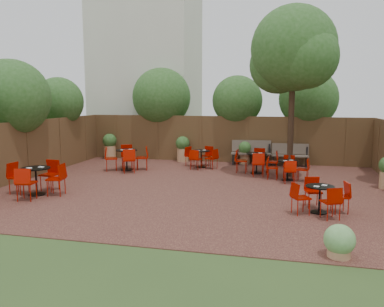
# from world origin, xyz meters

# --- Properties ---
(ground) EXTENTS (80.00, 80.00, 0.00)m
(ground) POSITION_xyz_m (0.00, 0.00, 0.00)
(ground) COLOR #354F23
(ground) RESTS_ON ground
(courtyard_paving) EXTENTS (12.00, 10.00, 0.02)m
(courtyard_paving) POSITION_xyz_m (0.00, 0.00, 0.01)
(courtyard_paving) COLOR #331715
(courtyard_paving) RESTS_ON ground
(fence_back) EXTENTS (12.00, 0.08, 2.00)m
(fence_back) POSITION_xyz_m (0.00, 5.00, 1.00)
(fence_back) COLOR #4E361D
(fence_back) RESTS_ON ground
(fence_left) EXTENTS (0.08, 10.00, 2.00)m
(fence_left) POSITION_xyz_m (-6.00, 0.00, 1.00)
(fence_left) COLOR #4E361D
(fence_left) RESTS_ON ground
(neighbour_building) EXTENTS (5.00, 4.00, 8.00)m
(neighbour_building) POSITION_xyz_m (-4.50, 8.00, 4.00)
(neighbour_building) COLOR beige
(neighbour_building) RESTS_ON ground
(overhang_foliage) EXTENTS (15.34, 10.58, 2.67)m
(overhang_foliage) POSITION_xyz_m (-2.14, 3.14, 2.71)
(overhang_foliage) COLOR #26501A
(overhang_foliage) RESTS_ON ground
(courtyard_tree) EXTENTS (2.97, 2.91, 5.87)m
(courtyard_tree) POSITION_xyz_m (2.75, 2.44, 4.25)
(courtyard_tree) COLOR black
(courtyard_tree) RESTS_ON courtyard_paving
(park_bench_left) EXTENTS (1.67, 0.70, 1.00)m
(park_bench_left) POSITION_xyz_m (1.22, 4.63, 0.53)
(park_bench_left) COLOR brown
(park_bench_left) RESTS_ON courtyard_paving
(park_bench_right) EXTENTS (1.49, 0.54, 0.91)m
(park_bench_right) POSITION_xyz_m (2.80, 4.62, 0.49)
(park_bench_right) COLOR brown
(park_bench_right) RESTS_ON courtyard_paving
(bistro_tables) EXTENTS (9.24, 6.98, 0.91)m
(bistro_tables) POSITION_xyz_m (-0.64, 0.97, 0.45)
(bistro_tables) COLOR black
(bistro_tables) RESTS_ON courtyard_paving
(planters) EXTENTS (11.39, 4.12, 1.14)m
(planters) POSITION_xyz_m (-0.76, 3.93, 0.60)
(planters) COLOR tan
(planters) RESTS_ON courtyard_paving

